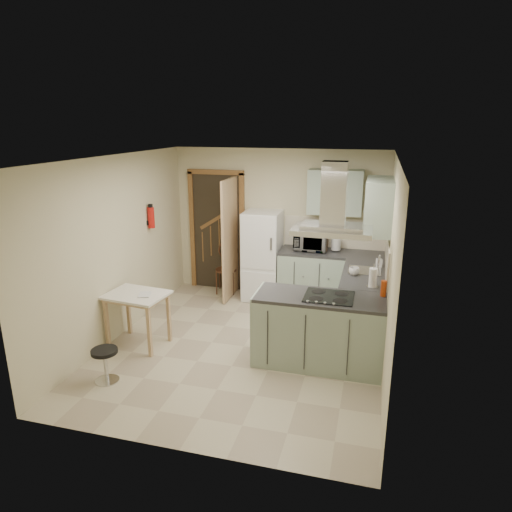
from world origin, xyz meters
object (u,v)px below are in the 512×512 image
(extractor_hood, at_px, (332,230))
(bentwood_chair, at_px, (226,270))
(peninsula, at_px, (319,330))
(drop_leaf_table, at_px, (138,319))
(microwave, at_px, (311,242))
(fridge, at_px, (262,256))
(stool, at_px, (106,365))

(extractor_hood, height_order, bentwood_chair, extractor_hood)
(peninsula, distance_m, drop_leaf_table, 2.42)
(extractor_hood, xyz_separation_m, microwave, (-0.52, 2.01, -0.68))
(bentwood_chair, bearing_deg, fridge, -16.32)
(drop_leaf_table, bearing_deg, extractor_hood, 9.08)
(peninsula, relative_size, stool, 3.80)
(stool, distance_m, microwave, 3.70)
(stool, bearing_deg, peninsula, 24.21)
(fridge, bearing_deg, drop_leaf_table, -119.54)
(fridge, bearing_deg, stool, -110.08)
(extractor_hood, bearing_deg, peninsula, 180.00)
(peninsula, xyz_separation_m, extractor_hood, (0.10, 0.00, 1.27))
(drop_leaf_table, distance_m, microwave, 2.99)
(extractor_hood, relative_size, bentwood_chair, 1.09)
(extractor_hood, bearing_deg, microwave, 104.59)
(fridge, height_order, extractor_hood, extractor_hood)
(fridge, distance_m, stool, 3.27)
(fridge, relative_size, stool, 3.68)
(microwave, bearing_deg, peninsula, -77.17)
(fridge, distance_m, microwave, 0.86)
(microwave, bearing_deg, stool, -121.09)
(bentwood_chair, relative_size, stool, 2.02)
(extractor_hood, xyz_separation_m, drop_leaf_table, (-2.51, -0.12, -1.35))
(bentwood_chair, bearing_deg, microwave, -11.10)
(bentwood_chair, bearing_deg, drop_leaf_table, -111.36)
(drop_leaf_table, distance_m, stool, 0.95)
(fridge, relative_size, microwave, 2.89)
(bentwood_chair, height_order, stool, bentwood_chair)
(fridge, bearing_deg, bentwood_chair, 172.08)
(stool, height_order, microwave, microwave)
(peninsula, bearing_deg, extractor_hood, 0.00)
(drop_leaf_table, bearing_deg, stool, -78.60)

